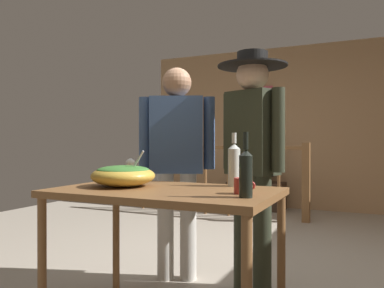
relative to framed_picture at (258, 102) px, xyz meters
The scene contains 14 objects.
ground_plane 3.83m from the framed_picture, 74.90° to the right, with size 8.68×8.68×0.00m, color #9E9384.
back_wall 0.99m from the framed_picture, ahead, with size 5.55×0.10×2.64m, color tan.
framed_picture is the anchor object (origin of this frame).
stair_railing 1.52m from the framed_picture, 87.48° to the right, with size 2.67×0.10×1.08m.
tv_console 1.57m from the framed_picture, 81.00° to the right, with size 0.90×0.40×0.44m, color #38281E.
flat_screen_tv 1.11m from the framed_picture, 81.87° to the right, with size 0.61×0.12×0.45m.
serving_table 4.60m from the framed_picture, 81.49° to the right, with size 1.28×0.78×0.81m.
salad_bowl 4.53m from the framed_picture, 85.25° to the right, with size 0.39×0.39×0.22m.
wine_glass 4.21m from the framed_picture, 87.03° to the right, with size 0.07×0.07×0.16m.
wine_bottle_clear 4.32m from the framed_picture, 76.61° to the right, with size 0.08×0.08×0.33m.
wine_bottle_dark 4.79m from the framed_picture, 75.35° to the right, with size 0.07×0.07×0.32m.
mug_red 4.68m from the framed_picture, 75.68° to the right, with size 0.12×0.08×0.08m.
person_standing_left 3.78m from the framed_picture, 84.48° to the right, with size 0.56×0.36×1.67m.
person_standing_right 3.88m from the framed_picture, 75.25° to the right, with size 0.50×0.50×1.73m.
Camera 1 is at (0.88, -3.13, 1.09)m, focal length 36.36 mm.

